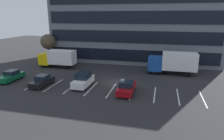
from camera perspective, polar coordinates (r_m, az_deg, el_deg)
name	(u,v)px	position (r m, az deg, el deg)	size (l,w,h in m)	color
ground_plane	(117,83)	(29.47, 1.35, -3.61)	(120.00, 120.00, 0.00)	#262628
office_building	(135,9)	(45.62, 6.63, 16.72)	(34.07, 14.08, 21.60)	slate
lot_markings	(111,90)	(26.49, -0.21, -5.80)	(22.54, 5.40, 0.01)	silver
box_truck_blue	(173,62)	(34.77, 16.93, 2.18)	(7.93, 2.63, 3.68)	#194799
box_truck_yellow	(58,58)	(39.17, -15.11, 3.38)	(7.06, 2.34, 3.27)	yellow
suv_white	(83,80)	(27.95, -8.18, -2.77)	(1.84, 4.34, 1.96)	white
sedan_forest	(11,76)	(33.85, -26.72, -1.49)	(1.80, 4.30, 1.54)	#0C5933
sedan_maroon	(127,87)	(25.40, 4.15, -4.96)	(1.88, 4.50, 1.61)	maroon
sedan_black	(42,81)	(29.73, -19.23, -2.90)	(1.72, 4.11, 1.47)	black
bare_tree	(48,42)	(44.26, -17.70, 7.66)	(3.11, 3.11, 5.83)	#473323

